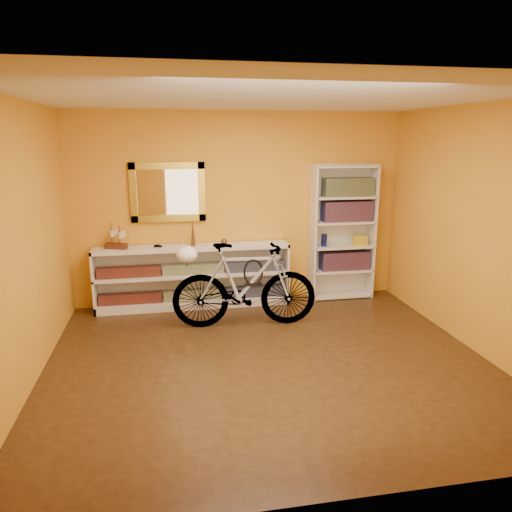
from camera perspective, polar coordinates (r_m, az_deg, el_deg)
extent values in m
cube|color=#311D0D|center=(5.05, 1.47, -12.49)|extent=(4.50, 4.00, 0.01)
cube|color=silver|center=(4.54, 1.68, 18.53)|extent=(4.50, 4.00, 0.01)
cube|color=orange|center=(6.57, -2.06, 5.66)|extent=(4.50, 0.01, 2.60)
cube|color=orange|center=(4.71, -26.37, 0.95)|extent=(0.01, 4.00, 2.60)
cube|color=orange|center=(5.54, 25.08, 2.82)|extent=(0.01, 4.00, 2.60)
cube|color=olive|center=(6.43, -10.51, 7.51)|extent=(0.98, 0.06, 0.78)
cube|color=silver|center=(6.96, 5.40, -2.79)|extent=(0.09, 0.02, 0.09)
cube|color=black|center=(6.56, -7.42, -4.62)|extent=(2.50, 0.13, 0.14)
cube|color=navy|center=(6.45, -7.52, -1.54)|extent=(2.50, 0.13, 0.14)
imported|color=black|center=(6.39, -11.64, 1.06)|extent=(0.00, 0.00, 0.00)
cone|color=brown|center=(6.36, -7.57, 2.82)|extent=(0.06, 0.06, 0.36)
sphere|color=brown|center=(6.42, -3.82, 1.73)|extent=(0.08, 0.08, 0.08)
cube|color=maroon|center=(6.93, 10.56, -0.50)|extent=(0.70, 0.22, 0.26)
cube|color=maroon|center=(6.79, 10.82, 5.31)|extent=(0.70, 0.22, 0.28)
cube|color=navy|center=(6.75, 10.95, 8.12)|extent=(0.70, 0.22, 0.25)
cylinder|color=#16249C|center=(6.74, 8.15, 1.89)|extent=(0.08, 0.08, 0.18)
cube|color=maroon|center=(6.70, 8.83, 7.93)|extent=(0.17, 0.17, 0.20)
cube|color=gold|center=(6.90, 12.34, 1.87)|extent=(0.20, 0.14, 0.15)
imported|color=silver|center=(5.75, -1.35, -3.48)|extent=(0.57, 1.81, 1.05)
ellipsoid|color=white|center=(5.62, -8.31, 0.19)|extent=(0.26, 0.25, 0.19)
torus|color=black|center=(5.71, -0.32, -1.94)|extent=(0.24, 0.03, 0.24)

